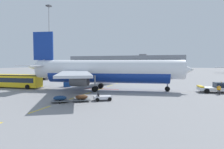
% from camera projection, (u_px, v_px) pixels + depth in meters
% --- Properties ---
extents(ground, '(400.00, 400.00, 0.00)m').
position_uv_depth(ground, '(202.00, 84.00, 51.97)').
color(ground, gray).
extents(apron_paint_markings, '(8.00, 96.54, 0.01)m').
position_uv_depth(apron_paint_markings, '(121.00, 82.00, 56.70)').
color(apron_paint_markings, yellow).
rests_on(apron_paint_markings, ground).
extents(airliner_foreground, '(34.76, 34.18, 12.20)m').
position_uv_depth(airliner_foreground, '(105.00, 71.00, 39.69)').
color(airliner_foreground, white).
rests_on(airliner_foreground, ground).
extents(pushback_tug, '(6.40, 3.97, 2.08)m').
position_uv_depth(pushback_tug, '(216.00, 88.00, 36.49)').
color(pushback_tug, silver).
rests_on(pushback_tug, ground).
extents(airliner_mid_left, '(26.20, 24.75, 9.67)m').
position_uv_depth(airliner_mid_left, '(67.00, 67.00, 120.44)').
color(airliner_mid_left, silver).
rests_on(airliner_mid_left, ground).
extents(apron_shuttle_bus, '(12.18, 3.62, 3.00)m').
position_uv_depth(apron_shuttle_bus, '(16.00, 80.00, 43.35)').
color(apron_shuttle_bus, yellow).
rests_on(apron_shuttle_bus, ground).
extents(ground_power_truck, '(7.37, 5.07, 3.14)m').
position_uv_depth(ground_power_truck, '(44.00, 75.00, 66.01)').
color(ground_power_truck, black).
rests_on(ground_power_truck, ground).
extents(baggage_train, '(8.00, 5.91, 1.14)m').
position_uv_depth(baggage_train, '(82.00, 98.00, 27.94)').
color(baggage_train, silver).
rests_on(baggage_train, ground).
extents(ground_crew_worker, '(0.66, 0.38, 1.65)m').
position_uv_depth(ground_crew_worker, '(219.00, 89.00, 34.15)').
color(ground_crew_worker, '#232328').
rests_on(ground_crew_worker, ground).
extents(uld_cargo_container, '(1.87, 1.84, 1.60)m').
position_uv_depth(uld_cargo_container, '(68.00, 83.00, 45.84)').
color(uld_cargo_container, '#194C9E').
rests_on(uld_cargo_container, ground).
extents(apron_light_mast_near, '(1.80, 1.80, 29.31)m').
position_uv_depth(apron_light_mast_near, '(49.00, 33.00, 80.34)').
color(apron_light_mast_near, slate).
rests_on(apron_light_mast_near, ground).
extents(terminal_satellite, '(97.21, 25.38, 13.37)m').
position_uv_depth(terminal_satellite, '(127.00, 63.00, 170.72)').
color(terminal_satellite, gray).
rests_on(terminal_satellite, ground).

